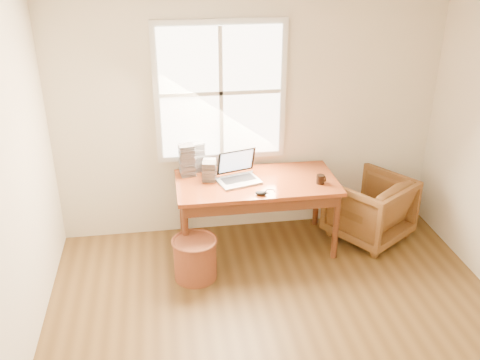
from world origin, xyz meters
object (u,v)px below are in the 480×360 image
Objects in this scene: armchair at (369,208)px; wicker_stool at (195,259)px; laptop at (239,167)px; cd_stack_a at (196,156)px; coffee_mug at (320,179)px; desk at (257,183)px.

armchair is 1.95m from wicker_stool.
armchair is 1.64× the size of laptop.
wicker_stool is 1.30× the size of cd_stack_a.
armchair reaches higher than wicker_stool.
wicker_stool is 4.51× the size of coffee_mug.
laptop is 1.49× the size of cd_stack_a.
wicker_stool is 1.08m from cd_stack_a.
coffee_mug is (0.61, -0.15, 0.06)m from desk.
wicker_stool is at bearing -20.14° from armchair.
desk is 1.28m from armchair.
cd_stack_a is (-1.79, 0.35, 0.56)m from armchair.
armchair is at bearing 13.94° from wicker_stool.
cd_stack_a is (-0.57, 0.35, 0.17)m from desk.
coffee_mug is (0.79, -0.15, -0.12)m from laptop.
coffee_mug is at bearing -22.93° from cd_stack_a.
coffee_mug reaches higher than armchair.
armchair is 8.47× the size of coffee_mug.
armchair is at bearing 0.00° from desk.
coffee_mug is (-0.61, -0.15, 0.45)m from armchair.
laptop reaches higher than cd_stack_a.
cd_stack_a is at bearing -45.10° from armchair.
cd_stack_a is (-0.39, 0.35, -0.01)m from laptop.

